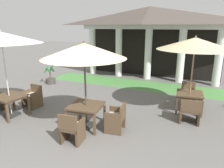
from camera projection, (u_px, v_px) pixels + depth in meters
name	position (u px, v px, depth m)	size (l,w,h in m)	color
ground_plane	(73.00, 143.00, 5.50)	(60.00, 60.00, 0.00)	slate
background_pavilion	(150.00, 25.00, 11.49)	(8.54, 2.51, 4.07)	white
lawn_strip	(140.00, 85.00, 10.90)	(10.34, 1.84, 0.01)	#519347
patio_table_near_foreground	(9.00, 98.00, 7.02)	(0.98, 0.98, 0.74)	brown
patio_umbrella_near_foreground	(1.00, 38.00, 6.47)	(2.59, 2.59, 2.93)	#2D2D2D
patio_chair_near_foreground_north	(33.00, 97.00, 7.90)	(0.62, 0.59, 0.84)	brown
patio_table_mid_left	(189.00, 95.00, 7.38)	(0.98, 0.98, 0.72)	brown
patio_umbrella_mid_left	(195.00, 44.00, 6.88)	(2.57, 2.57, 2.73)	#2D2D2D
patio_chair_mid_left_north	(188.00, 94.00, 8.30)	(0.60, 0.63, 0.84)	brown
patio_chair_mid_left_south	(190.00, 111.00, 6.59)	(0.66, 0.63, 0.83)	brown
patio_table_mid_right	(86.00, 108.00, 6.27)	(1.07, 1.07, 0.72)	brown
patio_umbrella_mid_right	(84.00, 51.00, 5.80)	(2.45, 2.45, 2.64)	#2D2D2D
patio_chair_mid_right_east	(116.00, 118.00, 6.06)	(0.58, 0.63, 0.85)	brown
patio_chair_mid_right_south	(72.00, 128.00, 5.44)	(0.61, 0.58, 0.88)	brown
potted_palm_left_edge	(51.00, 79.00, 11.12)	(0.56, 0.54, 1.04)	#47423D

